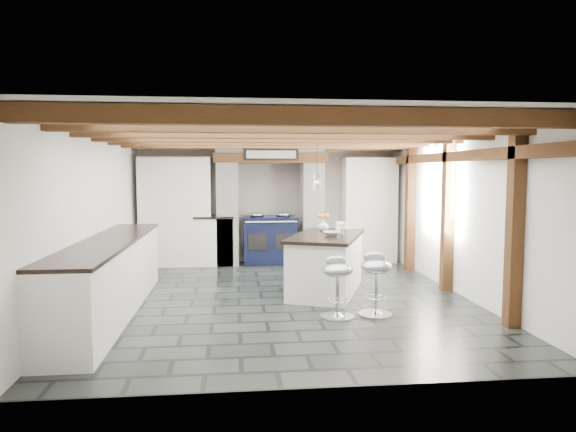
{
  "coord_description": "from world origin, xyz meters",
  "views": [
    {
      "loc": [
        -0.67,
        -6.95,
        1.75
      ],
      "look_at": [
        0.1,
        0.4,
        1.1
      ],
      "focal_mm": 32.0,
      "sensor_mm": 36.0,
      "label": 1
    }
  ],
  "objects": [
    {
      "name": "ground",
      "position": [
        0.0,
        0.0,
        0.0
      ],
      "size": [
        6.0,
        6.0,
        0.0
      ],
      "primitive_type": "plane",
      "color": "black",
      "rests_on": "ground"
    },
    {
      "name": "room_shell",
      "position": [
        -0.61,
        1.42,
        1.07
      ],
      "size": [
        6.0,
        6.03,
        6.0
      ],
      "color": "silver",
      "rests_on": "ground"
    },
    {
      "name": "range_cooker",
      "position": [
        0.0,
        2.68,
        0.47
      ],
      "size": [
        1.0,
        0.63,
        0.99
      ],
      "color": "black",
      "rests_on": "ground"
    },
    {
      "name": "kitchen_island",
      "position": [
        0.64,
        0.26,
        0.43
      ],
      "size": [
        1.44,
        1.9,
        1.12
      ],
      "rotation": [
        0.0,
        0.0,
        -0.37
      ],
      "color": "white",
      "rests_on": "ground"
    },
    {
      "name": "bar_stool_near",
      "position": [
        1.02,
        -1.0,
        0.48
      ],
      "size": [
        0.48,
        0.48,
        0.77
      ],
      "rotation": [
        0.0,
        0.0,
        -0.33
      ],
      "color": "silver",
      "rests_on": "ground"
    },
    {
      "name": "bar_stool_far",
      "position": [
        0.54,
        -1.05,
        0.46
      ],
      "size": [
        0.4,
        0.4,
        0.74
      ],
      "rotation": [
        0.0,
        0.0,
        -0.05
      ],
      "color": "silver",
      "rests_on": "ground"
    }
  ]
}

